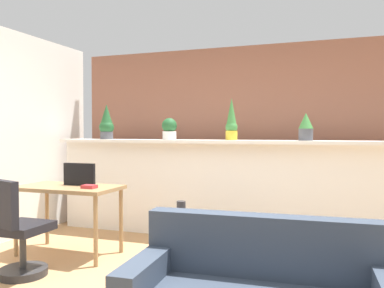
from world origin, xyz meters
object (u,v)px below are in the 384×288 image
object	(u,v)px
potted_plant_0	(107,123)
potted_plant_3	(306,127)
vase_on_shelf	(181,208)
potted_plant_2	(232,121)
tv_monitor	(79,174)
potted_plant_1	(169,129)
office_chair	(17,235)
desk	(69,194)
side_cube_shelf	(185,240)
book_on_desk	(89,187)

from	to	relation	value
potted_plant_0	potted_plant_3	bearing A→B (deg)	-0.20
potted_plant_3	vase_on_shelf	world-z (taller)	potted_plant_3
potted_plant_0	potted_plant_2	xyz separation A→B (m)	(1.75, 0.02, 0.01)
potted_plant_3	tv_monitor	xyz separation A→B (m)	(-2.33, -1.06, -0.53)
potted_plant_1	potted_plant_3	distance (m)	1.71
potted_plant_1	office_chair	distance (m)	2.26
potted_plant_2	tv_monitor	xyz separation A→B (m)	(-1.44, -1.09, -0.59)
desk	office_chair	distance (m)	0.80
side_cube_shelf	book_on_desk	world-z (taller)	book_on_desk
potted_plant_3	desk	distance (m)	2.76
tv_monitor	office_chair	xyz separation A→B (m)	(-0.10, -0.83, -0.48)
potted_plant_1	potted_plant_2	bearing A→B (deg)	1.05
potted_plant_1	side_cube_shelf	xyz separation A→B (m)	(0.62, -1.07, -1.13)
desk	tv_monitor	world-z (taller)	tv_monitor
vase_on_shelf	potted_plant_3	bearing A→B (deg)	43.68
side_cube_shelf	potted_plant_3	bearing A→B (deg)	43.95
potted_plant_2	book_on_desk	bearing A→B (deg)	-133.90
desk	book_on_desk	bearing A→B (deg)	-14.72
book_on_desk	tv_monitor	bearing A→B (deg)	145.48
tv_monitor	vase_on_shelf	bearing A→B (deg)	-0.57
desk	potted_plant_0	bearing A→B (deg)	101.37
potted_plant_0	office_chair	bearing A→B (deg)	-83.52
potted_plant_2	potted_plant_3	xyz separation A→B (m)	(0.88, -0.03, -0.07)
desk	tv_monitor	distance (m)	0.24
vase_on_shelf	book_on_desk	bearing A→B (deg)	-171.10
potted_plant_0	office_chair	xyz separation A→B (m)	(0.22, -1.89, -1.07)
tv_monitor	side_cube_shelf	size ratio (longest dim) A/B	0.78
potted_plant_3	vase_on_shelf	size ratio (longest dim) A/B	2.14
tv_monitor	office_chair	distance (m)	0.96
side_cube_shelf	vase_on_shelf	xyz separation A→B (m)	(-0.03, -0.02, 0.32)
potted_plant_3	side_cube_shelf	size ratio (longest dim) A/B	0.64
potted_plant_0	potted_plant_3	xyz separation A→B (m)	(2.64, -0.01, -0.06)
office_chair	potted_plant_0	bearing A→B (deg)	96.48
book_on_desk	potted_plant_3	bearing A→B (deg)	30.33
potted_plant_2	side_cube_shelf	size ratio (longest dim) A/B	1.03
tv_monitor	potted_plant_1	bearing A→B (deg)	59.97
potted_plant_1	desk	xyz separation A→B (m)	(-0.70, -1.15, -0.71)
office_chair	tv_monitor	bearing A→B (deg)	83.40
tv_monitor	office_chair	world-z (taller)	tv_monitor
desk	vase_on_shelf	world-z (taller)	desk
side_cube_shelf	office_chair	bearing A→B (deg)	-147.95
potted_plant_3	book_on_desk	bearing A→B (deg)	-149.67
office_chair	vase_on_shelf	xyz separation A→B (m)	(1.30, 0.81, 0.19)
potted_plant_1	side_cube_shelf	distance (m)	1.67
potted_plant_1	desk	world-z (taller)	potted_plant_1
potted_plant_2	office_chair	size ratio (longest dim) A/B	0.57
potted_plant_1	tv_monitor	bearing A→B (deg)	-120.03
potted_plant_1	vase_on_shelf	size ratio (longest dim) A/B	1.87
office_chair	vase_on_shelf	bearing A→B (deg)	32.03
potted_plant_0	vase_on_shelf	xyz separation A→B (m)	(1.52, -1.08, -0.88)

